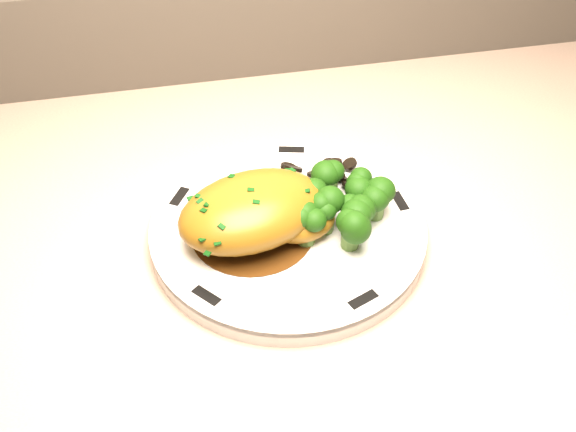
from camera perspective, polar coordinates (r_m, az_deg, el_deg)
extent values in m
cylinder|color=silver|center=(0.65, 0.00, -1.18)|extent=(0.32, 0.32, 0.02)
cube|color=black|center=(0.73, 0.27, 5.24)|extent=(0.03, 0.01, 0.00)
cube|color=black|center=(0.68, -8.57, 1.52)|extent=(0.02, 0.03, 0.00)
cube|color=black|center=(0.59, -6.46, -6.30)|extent=(0.02, 0.03, 0.00)
cube|color=black|center=(0.59, 5.96, -6.60)|extent=(0.03, 0.02, 0.00)
cube|color=black|center=(0.68, 8.81, 1.15)|extent=(0.01, 0.03, 0.00)
cylinder|color=#3F210B|center=(0.64, -2.82, -1.28)|extent=(0.11, 0.11, 0.00)
ellipsoid|color=#926219|center=(0.62, -2.90, 0.42)|extent=(0.15, 0.12, 0.05)
ellipsoid|color=#926219|center=(0.63, 1.12, -0.40)|extent=(0.07, 0.06, 0.03)
cube|color=#0B360B|center=(0.60, -6.57, 0.95)|extent=(0.01, 0.00, 0.00)
cube|color=#0B360B|center=(0.60, -5.21, 1.65)|extent=(0.01, 0.00, 0.00)
cube|color=#0B360B|center=(0.60, -3.84, 2.20)|extent=(0.01, 0.00, 0.00)
cube|color=#0B360B|center=(0.61, -2.48, 2.64)|extent=(0.01, 0.00, 0.00)
cube|color=#0B360B|center=(0.61, -1.14, 2.96)|extent=(0.01, 0.00, 0.00)
cube|color=#0B360B|center=(0.62, 0.17, 3.14)|extent=(0.01, 0.00, 0.00)
cylinder|color=black|center=(0.70, 4.17, 3.20)|extent=(0.01, 0.01, 0.01)
cylinder|color=black|center=(0.70, 3.91, 3.69)|extent=(0.02, 0.02, 0.01)
cylinder|color=black|center=(0.70, 3.40, 4.11)|extent=(0.02, 0.02, 0.01)
cylinder|color=black|center=(0.70, 2.69, 3.90)|extent=(0.02, 0.02, 0.01)
cylinder|color=black|center=(0.70, 1.90, 4.10)|extent=(0.02, 0.02, 0.01)
cylinder|color=black|center=(0.70, 1.10, 4.17)|extent=(0.02, 0.02, 0.01)
cylinder|color=black|center=(0.70, 0.37, 3.61)|extent=(0.02, 0.02, 0.01)
cylinder|color=black|center=(0.69, -0.18, 3.48)|extent=(0.02, 0.02, 0.00)
cylinder|color=black|center=(0.69, -0.50, 3.30)|extent=(0.02, 0.02, 0.01)
cylinder|color=black|center=(0.68, -0.53, 2.58)|extent=(0.02, 0.02, 0.01)
cylinder|color=black|center=(0.68, -0.28, 2.43)|extent=(0.02, 0.02, 0.01)
cylinder|color=black|center=(0.67, 0.24, 2.35)|extent=(0.03, 0.03, 0.01)
cylinder|color=black|center=(0.67, 0.96, 1.84)|extent=(0.03, 0.03, 0.01)
cylinder|color=black|center=(0.67, 1.79, 2.00)|extent=(0.02, 0.02, 0.01)
cylinder|color=black|center=(0.67, 2.63, 2.29)|extent=(0.02, 0.02, 0.02)
cylinder|color=black|center=(0.68, 3.35, 2.16)|extent=(0.03, 0.03, 0.02)
cylinder|color=black|center=(0.68, 3.90, 2.65)|extent=(0.03, 0.03, 0.01)
cylinder|color=black|center=(0.69, 4.20, 3.19)|extent=(0.03, 0.03, 0.01)
cylinder|color=#527832|center=(0.65, 1.34, 1.09)|extent=(0.02, 0.02, 0.02)
sphere|color=black|center=(0.64, 1.36, 2.02)|extent=(0.02, 0.02, 0.02)
cylinder|color=#527832|center=(0.66, 3.23, 1.82)|extent=(0.02, 0.02, 0.02)
sphere|color=black|center=(0.65, 3.28, 2.75)|extent=(0.02, 0.02, 0.02)
cylinder|color=#527832|center=(0.66, 5.52, 1.41)|extent=(0.02, 0.02, 0.02)
sphere|color=black|center=(0.65, 5.61, 2.35)|extent=(0.02, 0.02, 0.02)
cylinder|color=#527832|center=(0.63, 2.96, -0.43)|extent=(0.02, 0.02, 0.02)
sphere|color=black|center=(0.62, 3.01, 0.51)|extent=(0.02, 0.02, 0.02)
cylinder|color=#527832|center=(0.64, 5.51, -0.33)|extent=(0.02, 0.02, 0.02)
sphere|color=black|center=(0.63, 5.59, 0.61)|extent=(0.02, 0.02, 0.02)
cylinder|color=#527832|center=(0.65, 6.93, 0.63)|extent=(0.02, 0.02, 0.02)
sphere|color=black|center=(0.64, 7.03, 1.56)|extent=(0.02, 0.02, 0.02)
cylinder|color=#527832|center=(0.62, 1.42, -1.44)|extent=(0.02, 0.02, 0.02)
sphere|color=black|center=(0.61, 1.45, -0.49)|extent=(0.02, 0.02, 0.02)
cylinder|color=#527832|center=(0.62, 4.94, -1.73)|extent=(0.02, 0.02, 0.02)
sphere|color=black|center=(0.61, 5.01, -0.79)|extent=(0.02, 0.02, 0.02)
cylinder|color=#527832|center=(0.64, 0.24, -0.05)|extent=(0.02, 0.02, 0.02)
sphere|color=black|center=(0.63, 0.25, 0.89)|extent=(0.02, 0.02, 0.02)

